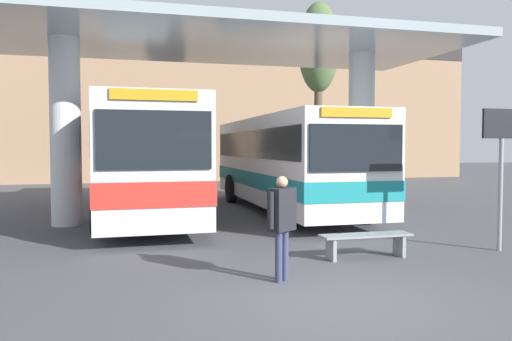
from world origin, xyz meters
TOP-DOWN VIEW (x-y plane):
  - ground_plane at (0.00, 0.00)m, footprint 100.00×100.00m
  - townhouse_backdrop at (0.00, 24.27)m, footprint 40.00×0.58m
  - station_canopy at (0.00, 8.03)m, footprint 13.73×6.22m
  - transit_bus_left_bay at (-2.29, 10.10)m, footprint 2.88×12.24m
  - transit_bus_center_bay at (2.32, 9.39)m, footprint 2.80×10.61m
  - waiting_bench_near_pillar at (1.63, 2.32)m, footprint 1.79×0.44m
  - info_sign_platform at (4.59, 2.24)m, footprint 0.90×0.09m
  - pedestrian_waiting at (-0.44, 1.14)m, footprint 0.56×0.44m
  - poplar_tree_behind_left at (6.11, 16.02)m, footprint 1.94×1.94m

SIDE VIEW (x-z plane):
  - ground_plane at x=0.00m, z-range 0.00..0.00m
  - waiting_bench_near_pillar at x=1.63m, z-range 0.12..0.58m
  - pedestrian_waiting at x=-0.44m, z-range 0.18..1.85m
  - transit_bus_center_bay at x=2.32m, z-range 0.19..3.24m
  - transit_bus_left_bay at x=-2.29m, z-range 0.18..3.50m
  - info_sign_platform at x=4.59m, z-range 0.62..3.52m
  - station_canopy at x=0.00m, z-range 1.88..7.17m
  - townhouse_backdrop at x=0.00m, z-range 0.85..11.34m
  - poplar_tree_behind_left at x=6.11m, z-range 2.15..11.11m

